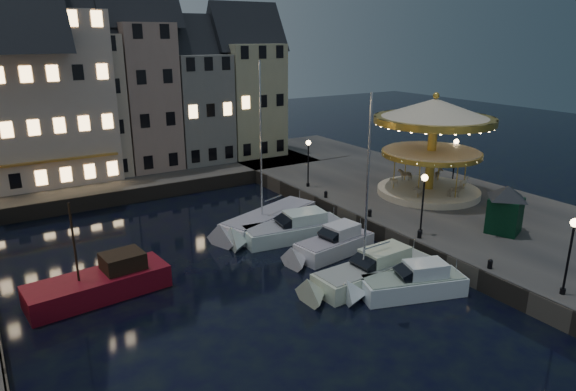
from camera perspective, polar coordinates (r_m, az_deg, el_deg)
ground at (r=31.35m, az=6.35°, el=-9.62°), size 160.00×160.00×0.00m
quay_east at (r=44.17m, az=15.85°, el=-1.12°), size 16.00×56.00×1.30m
quay_north at (r=52.36m, az=-20.44°, el=1.31°), size 44.00×12.00×1.30m
quaywall_e at (r=38.84m, az=7.85°, el=-3.16°), size 0.15×44.00×1.30m
quaywall_n at (r=47.16m, az=-16.49°, el=-0.01°), size 48.00×0.15×1.30m
quaywall_w at (r=27.25m, az=-29.26°, el=-14.85°), size 0.15×44.00×1.30m
streetlamp_a at (r=29.71m, az=28.91°, el=-4.90°), size 0.44×0.44×4.17m
streetlamp_b at (r=35.15m, az=14.80°, el=-0.01°), size 0.44×0.44×4.17m
streetlamp_c at (r=45.04m, az=2.27°, el=4.35°), size 0.44×0.44×4.17m
streetlamp_d at (r=47.87m, az=18.07°, el=4.28°), size 0.44×0.44×4.17m
bollard_a at (r=32.02m, az=21.55°, el=-7.04°), size 0.30×0.30×0.57m
bollard_b at (r=35.19m, az=14.41°, el=-4.12°), size 0.30×0.30×0.57m
bollard_c at (r=38.53m, az=9.07°, el=-1.88°), size 0.30×0.30×0.57m
bollard_d at (r=42.59m, az=4.22°, el=0.17°), size 0.30×0.30×0.57m
townhouse_nb at (r=52.11m, az=-28.37°, el=8.85°), size 6.16×8.00×13.80m
townhouse_nc at (r=52.82m, az=-21.86°, el=10.31°), size 6.82×8.00×14.80m
townhouse_nd at (r=54.12m, az=-15.85°, el=11.57°), size 5.50×8.00×15.80m
townhouse_ne at (r=56.07m, az=-10.32°, el=10.57°), size 6.16×8.00×12.80m
townhouse_nf at (r=58.54m, az=-4.75°, el=11.56°), size 6.82×8.00×13.80m
hotel_corner at (r=51.96m, az=-28.55°, el=10.48°), size 17.60×9.00×16.80m
motorboat_b at (r=30.21m, az=12.97°, el=-9.73°), size 6.98×3.93×2.15m
motorboat_c at (r=31.18m, az=8.86°, el=-8.49°), size 8.84×2.64×11.73m
motorboat_d at (r=34.70m, az=4.69°, el=-5.64°), size 6.78×2.99×2.15m
motorboat_e at (r=37.18m, az=0.04°, el=-3.96°), size 8.61×3.46×2.15m
motorboat_f at (r=39.41m, az=-2.63°, el=-2.89°), size 9.69×5.63×13.07m
red_fishing_boat at (r=31.30m, az=-19.99°, el=-9.25°), size 7.90×3.37×6.00m
carousel at (r=43.75m, az=15.86°, el=7.18°), size 9.74×9.74×8.52m
ticket_kiosk at (r=37.43m, az=23.11°, el=-0.57°), size 3.20×3.20×3.76m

